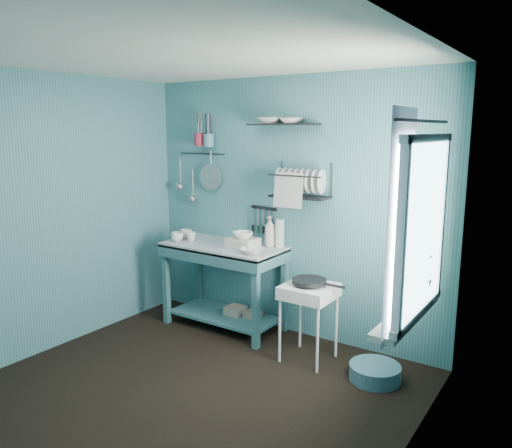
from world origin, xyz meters
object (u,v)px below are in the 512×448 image
Objects in this scene: utensil_cup_teal at (209,140)px; potted_plant at (412,271)px; frying_pan at (309,281)px; storage_tin_small at (253,321)px; mug_left at (177,237)px; soap_bottle at (270,231)px; floor_basin at (375,373)px; water_bottle at (280,233)px; hotplate_stand at (309,323)px; utensil_cup_magenta at (200,140)px; dish_rack at (300,180)px; work_counter at (224,286)px; mug_mid at (191,237)px; wash_tub at (243,243)px; colander at (211,177)px; mug_right at (186,234)px; storage_tin_large at (235,317)px.

potted_plant is at bearing -18.25° from utensil_cup_teal.
frying_pan is 1.02m from storage_tin_small.
mug_left is 0.41× the size of soap_bottle.
water_bottle is at bearing 159.78° from floor_basin.
hotplate_stand is 2.22m from utensil_cup_magenta.
dish_rack reaches higher than floor_basin.
potted_plant is at bearing -20.62° from storage_tin_small.
mug_mid is (-0.38, -0.06, 0.48)m from work_counter.
dish_rack is 4.23× the size of utensil_cup_teal.
frying_pan is 0.91m from floor_basin.
work_counter is 1.12m from frying_pan.
utensil_cup_magenta is (-0.09, 0.27, 0.98)m from mug_mid.
utensil_cup_magenta is (0.01, 0.37, 0.98)m from mug_left.
utensil_cup_magenta is at bearing 165.69° from frying_pan.
storage_tin_small is (-0.22, -0.14, -0.91)m from water_bottle.
wash_tub is 0.88m from colander.
floor_basin is (1.28, -0.41, -0.95)m from soap_bottle.
potted_plant is (0.98, -0.40, 0.72)m from hotplate_stand.
mug_mid reaches higher than floor_basin.
mug_right is at bearing 174.46° from floor_basin.
potted_plant reaches higher than wash_tub.
mug_right is at bearing -126.38° from utensil_cup_teal.
storage_tin_small is at bearing 168.14° from floor_basin.
utensil_cup_teal is at bearing 82.52° from mug_mid.
mug_mid is at bearing -162.72° from water_bottle.
soap_bottle reaches higher than mug_right.
colander reaches higher than mug_left.
utensil_cup_magenta is at bearing 87.82° from mug_left.
hotplate_stand is at bearing -36.19° from water_bottle.
hotplate_stand reaches higher than storage_tin_small.
storage_tin_large is (-0.97, 0.23, -0.61)m from frying_pan.
mug_left is at bearing -160.10° from storage_tin_large.
mug_left is 0.44× the size of wash_tub.
frying_pan reaches higher than hotplate_stand.
mug_right is 0.44× the size of water_bottle.
storage_tin_small is (-0.12, -0.12, -0.92)m from soap_bottle.
floor_basin is (1.45, -0.19, -0.85)m from wash_tub.
wash_tub is 0.94× the size of soap_bottle.
water_bottle reaches higher than hotplate_stand.
water_bottle is at bearing 12.17° from mug_right.
colander is at bearing 103.61° from utensil_cup_teal.
mug_left is at bearing -107.74° from colander.
soap_bottle is 0.10m from water_bottle.
floor_basin is (2.08, -0.15, -0.85)m from mug_mid.
dish_rack reaches higher than colander.
wash_tub is at bearing 162.77° from potted_plant.
dish_rack is at bearing 130.87° from frying_pan.
wash_tub is 0.82m from storage_tin_small.
storage_tin_small is at bearing 173.22° from hotplate_stand.
utensil_cup_teal reaches higher than floor_basin.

